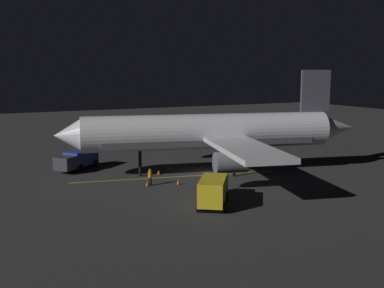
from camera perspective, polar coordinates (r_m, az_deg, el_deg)
name	(u,v)px	position (r m, az deg, el deg)	size (l,w,h in m)	color
ground_plane	(208,174)	(53.72, 1.91, -3.65)	(180.00, 180.00, 0.20)	#2F2F30
apron_guide_stripe	(177,177)	(51.79, -1.89, -4.01)	(0.24, 23.12, 0.01)	gold
airliner	(213,133)	(53.03, 2.54, 1.36)	(32.03, 34.82, 11.68)	white
baggage_truck	(78,160)	(56.80, -13.76, -1.90)	(5.36, 5.88, 2.23)	navy
catering_truck	(214,191)	(40.86, 2.64, -5.69)	(6.45, 5.40, 2.50)	gold
ground_crew_worker	(150,177)	(47.83, -5.13, -4.05)	(0.40, 0.40, 1.74)	black
traffic_cone_near_left	(147,184)	(47.82, -5.47, -4.84)	(0.50, 0.50, 0.55)	#EA590F
traffic_cone_near_right	(178,182)	(48.21, -1.69, -4.68)	(0.50, 0.50, 0.55)	#EA590F
traffic_cone_under_wing	(168,168)	(55.22, -2.91, -2.93)	(0.50, 0.50, 0.55)	#EA590F
traffic_cone_far	(159,172)	(52.95, -4.08, -3.46)	(0.50, 0.50, 0.55)	#EA590F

